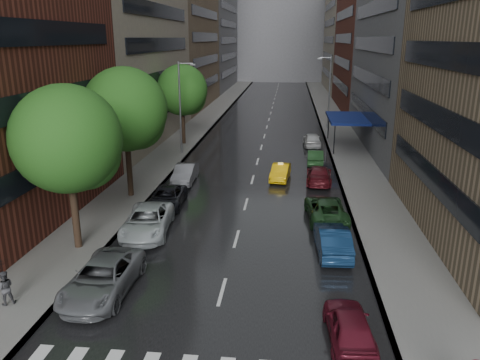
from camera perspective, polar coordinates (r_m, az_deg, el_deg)
name	(u,v)px	position (r m, az deg, el deg)	size (l,w,h in m)	color
ground	(207,346)	(19.00, -4.01, -19.52)	(220.00, 220.00, 0.00)	gray
road	(268,122)	(66.05, 3.47, 7.09)	(14.00, 140.00, 0.01)	black
sidewalk_left	(205,120)	(67.03, -4.30, 7.28)	(4.00, 140.00, 0.15)	gray
sidewalk_right	(333,123)	(66.27, 11.32, 6.88)	(4.00, 140.00, 0.15)	gray
buildings_left	(174,5)	(76.08, -8.09, 20.34)	(8.00, 108.00, 38.00)	maroon
buildings_right	(379,10)	(72.84, 16.54, 19.25)	(8.05, 109.10, 36.00)	#937A5B
building_far	(281,19)	(133.13, 5.04, 18.92)	(40.00, 14.00, 32.00)	slate
tree_near	(67,139)	(25.97, -20.34, 4.68)	(5.71, 5.71, 9.10)	#382619
tree_mid	(125,110)	(34.06, -13.84, 8.34)	(5.92, 5.92, 9.44)	#382619
tree_far	(182,90)	(51.17, -7.08, 10.82)	(5.44, 5.44, 8.67)	#382619
taxi	(280,172)	(38.79, 4.95, 0.97)	(1.37, 3.93, 1.29)	yellow
parked_cars_left	(148,220)	(28.77, -11.13, -4.86)	(3.13, 22.45, 1.56)	slate
parked_cars_right	(322,190)	(34.41, 9.97, -1.18)	(2.79, 38.59, 1.55)	maroon
ped_black_umbrella	(3,278)	(22.88, -26.92, -10.62)	(0.96, 0.98, 2.09)	#424246
street_lamp_left	(181,106)	(46.68, -7.22, 8.95)	(1.74, 0.22, 9.00)	gray
street_lamp_right	(329,91)	(60.56, 10.77, 10.60)	(1.74, 0.22, 9.00)	gray
awning	(347,118)	(51.05, 12.94, 7.34)	(4.00, 8.00, 3.12)	navy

